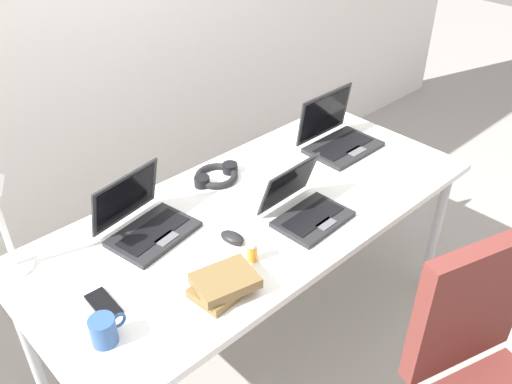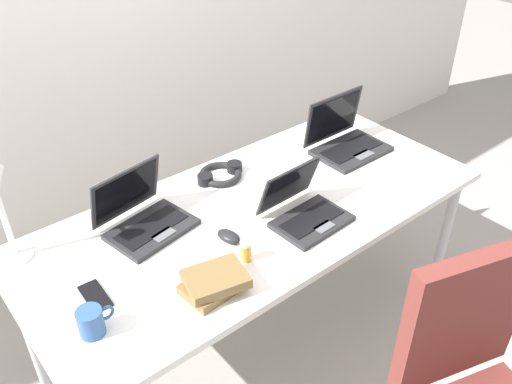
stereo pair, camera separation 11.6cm
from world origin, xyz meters
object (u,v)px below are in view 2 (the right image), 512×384
Objects in this scene: computer_mouse at (229,236)px; cell_phone at (95,296)px; desk_lamp at (5,214)px; book_stack at (215,282)px; laptop_back_right at (346,140)px; laptop_front_right at (144,217)px; pill_bottle at (246,251)px; laptop_mid_desk at (305,210)px; coffee_mug at (91,322)px; headphones at (220,174)px.

cell_phone is (-0.49, 0.04, -0.01)m from computer_mouse.
book_stack is (0.43, -0.52, -0.16)m from desk_lamp.
desk_lamp is 1.24× the size of laptop_back_right.
laptop_back_right is at bearing -4.20° from laptop_front_right.
book_stack is (-0.97, -0.35, -0.01)m from laptop_back_right.
laptop_back_right is 0.96× the size of laptop_front_right.
laptop_front_right is at bearing 115.26° from pill_bottle.
computer_mouse is 0.44× the size of book_stack.
cell_phone is 0.50m from pill_bottle.
cell_phone is (0.12, -0.32, -0.19)m from desk_lamp.
book_stack is at bearing -169.36° from laptop_mid_desk.
book_stack is at bearing -147.02° from computer_mouse.
coffee_mug is (-0.36, -0.34, -0.00)m from laptop_front_right.
desk_lamp is 1.01m from laptop_mid_desk.
desk_lamp is at bearing 97.31° from coffee_mug.
coffee_mug is at bearing -136.99° from laptop_front_right.
desk_lamp is 1.85× the size of book_stack.
desk_lamp is at bearing 141.20° from pill_bottle.
pill_bottle is (-0.23, -0.47, 0.03)m from headphones.
laptop_front_right is 0.37m from cell_phone.
desk_lamp is at bearing 172.79° from laptop_back_right.
computer_mouse is (0.61, -0.36, -0.18)m from desk_lamp.
desk_lamp is 2.94× the size of cell_phone.
laptop_mid_desk is (0.48, -0.33, -0.00)m from laptop_front_right.
coffee_mug is at bearing -82.69° from desk_lamp.
laptop_back_right is 0.98m from laptop_front_right.
laptop_front_right is 0.32m from computer_mouse.
cell_phone is at bearing 161.12° from pill_bottle.
cell_phone is 0.37m from book_stack.
laptop_mid_desk is 0.30m from computer_mouse.
laptop_front_right reaches higher than book_stack.
laptop_back_right is 0.86m from pill_bottle.
coffee_mug is at bearing -179.60° from laptop_mid_desk.
laptop_mid_desk reaches higher than book_stack.
computer_mouse is 0.45× the size of headphones.
pill_bottle is 0.54m from coffee_mug.
laptop_back_right is at bearing 2.86° from computer_mouse.
cell_phone is at bearing -144.60° from laptop_front_right.
headphones is 0.99× the size of book_stack.
computer_mouse is (-0.79, -0.18, -0.03)m from laptop_back_right.
coffee_mug is at bearing -114.48° from cell_phone.
laptop_front_right is (0.42, -0.10, -0.15)m from desk_lamp.
book_stack reaches higher than computer_mouse.
computer_mouse is at bearing 8.78° from coffee_mug.
laptop_mid_desk is at bearing 10.64° from book_stack.
book_stack is (0.31, -0.21, 0.03)m from cell_phone.
pill_bottle is (0.18, -0.37, -0.00)m from laptop_front_right.
desk_lamp is 0.78m from pill_bottle.
pill_bottle is at bearing -38.80° from desk_lamp.
laptop_mid_desk reaches higher than cell_phone.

